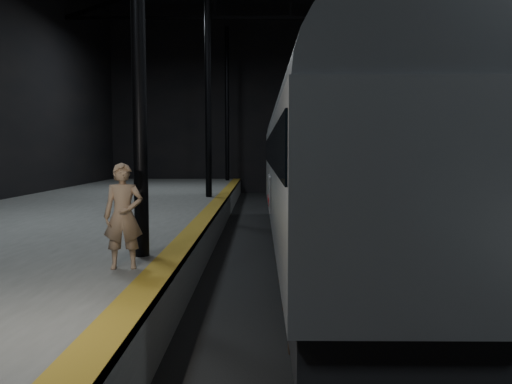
{
  "coord_description": "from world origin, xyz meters",
  "views": [
    {
      "loc": [
        -1.61,
        -13.1,
        2.94
      ],
      "look_at": [
        -1.71,
        -1.68,
        2.0
      ],
      "focal_mm": 35.0,
      "sensor_mm": 36.0,
      "label": 1
    }
  ],
  "objects": [
    {
      "name": "ground",
      "position": [
        0.0,
        0.0,
        0.0
      ],
      "size": [
        44.0,
        44.0,
        0.0
      ],
      "primitive_type": "plane",
      "color": "black",
      "rests_on": "ground"
    },
    {
      "name": "platform_left",
      "position": [
        -7.5,
        0.0,
        0.5
      ],
      "size": [
        9.0,
        43.8,
        1.0
      ],
      "primitive_type": "cube",
      "color": "#535351",
      "rests_on": "ground"
    },
    {
      "name": "tactile_strip",
      "position": [
        -3.25,
        0.0,
        1.0
      ],
      "size": [
        0.5,
        43.8,
        0.01
      ],
      "primitive_type": "cube",
      "color": "olive",
      "rests_on": "platform_left"
    },
    {
      "name": "track",
      "position": [
        0.0,
        0.0,
        0.07
      ],
      "size": [
        2.4,
        43.0,
        0.24
      ],
      "color": "#3F3328",
      "rests_on": "ground"
    },
    {
      "name": "train",
      "position": [
        -0.0,
        1.11,
        2.73
      ],
      "size": [
        2.74,
        18.28,
        4.89
      ],
      "color": "#ACAFB4",
      "rests_on": "ground"
    },
    {
      "name": "woman",
      "position": [
        -3.86,
        -4.98,
        1.87
      ],
      "size": [
        0.69,
        0.51,
        1.75
      ],
      "primitive_type": "imported",
      "rotation": [
        0.0,
        0.0,
        0.15
      ],
      "color": "#9C7B60",
      "rests_on": "platform_left"
    }
  ]
}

